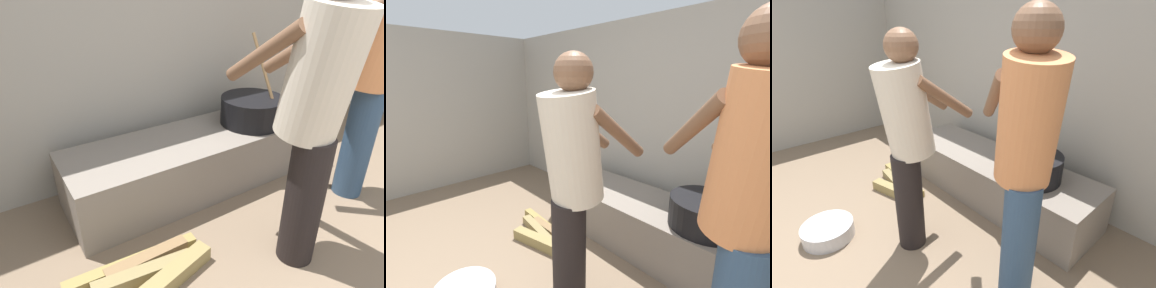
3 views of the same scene
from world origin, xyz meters
TOP-DOWN VIEW (x-y plane):
  - block_enclosure_rear at (0.00, 2.50)m, footprint 5.58×0.20m
  - hearth_ledge at (-0.03, 1.98)m, footprint 1.98×0.60m
  - cooking_pot_main at (0.42, 1.93)m, footprint 0.48×0.48m
  - cook_in_cream_shirt at (-0.00, 1.09)m, footprint 0.35×0.65m
  - cook_in_orange_shirt at (0.79, 1.30)m, footprint 0.73×0.68m
  - metal_mixing_bowl at (-0.49, 0.59)m, footprint 0.39×0.39m
  - firewood_pile at (-0.75, 1.38)m, footprint 0.76×0.36m

SIDE VIEW (x-z plane):
  - firewood_pile at x=-0.75m, z-range -0.01..0.08m
  - metal_mixing_bowl at x=-0.49m, z-range 0.00..0.12m
  - hearth_ledge at x=-0.03m, z-range 0.00..0.41m
  - cooking_pot_main at x=0.42m, z-range 0.18..0.84m
  - cook_in_cream_shirt at x=0.00m, z-range 0.11..1.65m
  - cook_in_orange_shirt at x=0.79m, z-range 0.12..1.78m
  - block_enclosure_rear at x=0.00m, z-range 0.00..1.97m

